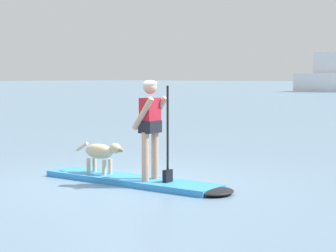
# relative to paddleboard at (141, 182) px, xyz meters

# --- Properties ---
(ground_plane) EXTENTS (400.00, 400.00, 0.00)m
(ground_plane) POSITION_rel_paddleboard_xyz_m (-0.23, -0.02, -0.05)
(ground_plane) COLOR slate
(paddleboard) EXTENTS (3.63, 0.92, 0.10)m
(paddleboard) POSITION_rel_paddleboard_xyz_m (0.00, 0.00, 0.00)
(paddleboard) COLOR #338CD8
(paddleboard) RESTS_ON ground_plane
(person_paddler) EXTENTS (0.62, 0.50, 1.63)m
(person_paddler) POSITION_rel_paddleboard_xyz_m (0.21, 0.02, 0.99)
(person_paddler) COLOR tan
(person_paddler) RESTS_ON paddleboard
(dog) EXTENTS (1.08, 0.26, 0.56)m
(dog) POSITION_rel_paddleboard_xyz_m (-0.87, -0.06, 0.42)
(dog) COLOR #CCB78C
(dog) RESTS_ON paddleboard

